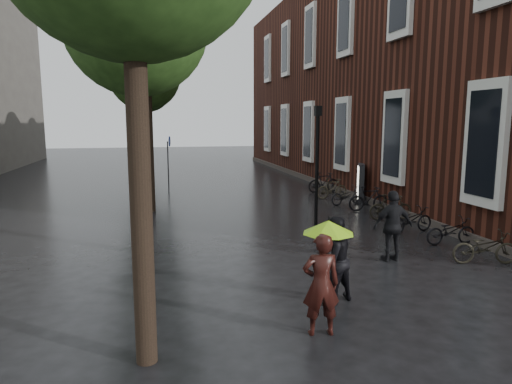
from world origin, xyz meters
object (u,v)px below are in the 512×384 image
object	(u,v)px
person_black	(333,259)
parked_bicycles	(377,204)
person_burgundy	(321,284)
ad_lightbox	(361,183)
pedestrian_walking	(393,226)
lamp_post	(317,154)

from	to	relation	value
person_black	parked_bicycles	bearing A→B (deg)	-141.75
person_burgundy	ad_lightbox	world-z (taller)	person_burgundy
pedestrian_walking	parked_bicycles	size ratio (longest dim) A/B	0.14
ad_lightbox	person_black	bearing A→B (deg)	-95.34
parked_bicycles	person_burgundy	bearing A→B (deg)	-122.63
person_burgundy	lamp_post	distance (m)	8.59
person_burgundy	parked_bicycles	distance (m)	10.54
ad_lightbox	parked_bicycles	bearing A→B (deg)	-80.58
person_burgundy	ad_lightbox	xyz separation A→B (m)	(6.36, 11.71, -0.01)
person_black	parked_bicycles	size ratio (longest dim) A/B	0.14
person_burgundy	ad_lightbox	distance (m)	13.33
pedestrian_walking	parked_bicycles	xyz separation A→B (m)	(2.35, 5.35, -0.47)
person_burgundy	lamp_post	xyz separation A→B (m)	(2.86, 7.94, 1.63)
pedestrian_walking	lamp_post	xyz separation A→B (m)	(-0.47, 4.42, 1.58)
person_black	parked_bicycles	distance (m)	9.00
person_burgundy	pedestrian_walking	bearing A→B (deg)	-126.87
person_burgundy	parked_bicycles	world-z (taller)	person_burgundy
pedestrian_walking	lamp_post	size ratio (longest dim) A/B	0.45
parked_bicycles	lamp_post	xyz separation A→B (m)	(-2.82, -0.93, 2.05)
parked_bicycles	lamp_post	distance (m)	3.61
pedestrian_walking	ad_lightbox	xyz separation A→B (m)	(3.03, 8.20, -0.06)
parked_bicycles	ad_lightbox	distance (m)	2.96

